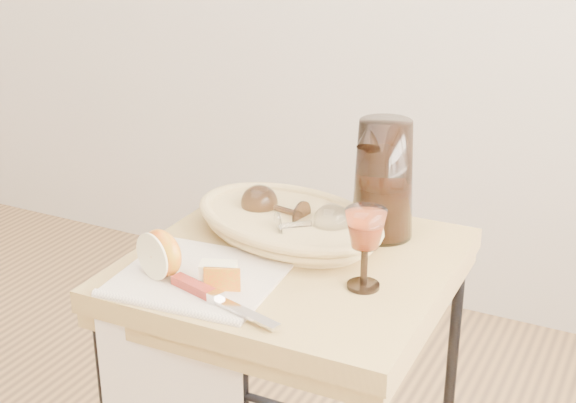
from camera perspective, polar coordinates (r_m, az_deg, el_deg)
The scene contains 9 objects.
tea_towel at distance 1.44m, azimuth -6.22°, elevation -5.26°, with size 0.28×0.25×0.01m, color beige.
bread_basket at distance 1.58m, azimuth 0.01°, elevation -1.67°, with size 0.37×0.25×0.05m, color tan, non-canonical shape.
goblet_lying_a at distance 1.60m, azimuth -0.78°, elevation -0.47°, with size 0.12×0.08×0.08m, color brown, non-canonical shape.
goblet_lying_b at distance 1.54m, azimuth 1.47°, elevation -1.58°, with size 0.12×0.07×0.07m, color white, non-canonical shape.
pitcher at distance 1.57m, azimuth 6.76°, elevation 1.59°, with size 0.16×0.24×0.27m, color black, non-canonical shape.
wine_goblet at distance 1.38m, azimuth 5.44°, elevation -3.35°, with size 0.07×0.07×0.15m, color white, non-canonical shape.
apple_half at distance 1.43m, azimuth -8.87°, elevation -3.60°, with size 0.09×0.05×0.09m, color red.
apple_wedge at distance 1.39m, azimuth -4.94°, elevation -5.14°, with size 0.06×0.03×0.04m, color #FFEFB6.
table_knife at distance 1.34m, azimuth -4.88°, elevation -6.80°, with size 0.23×0.02×0.02m, color silver, non-canonical shape.
Camera 1 is at (1.22, -0.68, 1.39)m, focal length 50.36 mm.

